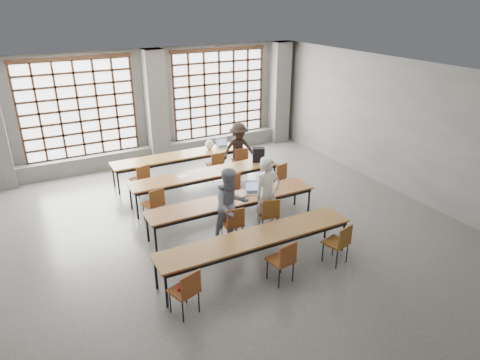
# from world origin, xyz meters

# --- Properties ---
(floor) EXTENTS (11.00, 11.00, 0.00)m
(floor) POSITION_xyz_m (0.00, 0.00, 0.00)
(floor) COLOR #4D4D4A
(floor) RESTS_ON ground
(ceiling) EXTENTS (11.00, 11.00, 0.00)m
(ceiling) POSITION_xyz_m (0.00, 0.00, 3.50)
(ceiling) COLOR silver
(ceiling) RESTS_ON floor
(wall_back) EXTENTS (10.00, 0.00, 10.00)m
(wall_back) POSITION_xyz_m (0.00, 5.50, 1.75)
(wall_back) COLOR #595957
(wall_back) RESTS_ON floor
(wall_front) EXTENTS (10.00, 0.00, 10.00)m
(wall_front) POSITION_xyz_m (0.00, -5.50, 1.75)
(wall_front) COLOR #595957
(wall_front) RESTS_ON floor
(wall_right) EXTENTS (0.00, 11.00, 11.00)m
(wall_right) POSITION_xyz_m (5.00, 0.00, 1.75)
(wall_right) COLOR #595957
(wall_right) RESTS_ON floor
(column_mid) EXTENTS (0.60, 0.55, 3.50)m
(column_mid) POSITION_xyz_m (0.00, 5.22, 1.75)
(column_mid) COLOR #575755
(column_mid) RESTS_ON floor
(column_right) EXTENTS (0.60, 0.55, 3.50)m
(column_right) POSITION_xyz_m (4.50, 5.22, 1.75)
(column_right) COLOR #575755
(column_right) RESTS_ON floor
(window_left) EXTENTS (3.32, 0.12, 3.00)m
(window_left) POSITION_xyz_m (-2.25, 5.42, 1.90)
(window_left) COLOR white
(window_left) RESTS_ON wall_back
(window_right) EXTENTS (3.32, 0.12, 3.00)m
(window_right) POSITION_xyz_m (2.25, 5.42, 1.90)
(window_right) COLOR white
(window_right) RESTS_ON wall_back
(sill_ledge) EXTENTS (9.80, 0.35, 0.50)m
(sill_ledge) POSITION_xyz_m (0.00, 5.30, 0.25)
(sill_ledge) COLOR #575755
(sill_ledge) RESTS_ON floor
(desk_row_a) EXTENTS (4.00, 0.70, 0.73)m
(desk_row_a) POSITION_xyz_m (0.12, 3.51, 0.66)
(desk_row_a) COLOR brown
(desk_row_a) RESTS_ON floor
(desk_row_b) EXTENTS (4.00, 0.70, 0.73)m
(desk_row_b) POSITION_xyz_m (0.19, 1.93, 0.66)
(desk_row_b) COLOR brown
(desk_row_b) RESTS_ON floor
(desk_row_c) EXTENTS (4.00, 0.70, 0.73)m
(desk_row_c) POSITION_xyz_m (0.11, 0.23, 0.66)
(desk_row_c) COLOR brown
(desk_row_c) RESTS_ON floor
(desk_row_d) EXTENTS (4.00, 0.70, 0.73)m
(desk_row_d) POSITION_xyz_m (-0.23, -1.43, 0.66)
(desk_row_d) COLOR brown
(desk_row_d) RESTS_ON floor
(chair_back_left) EXTENTS (0.52, 0.53, 0.88)m
(chair_back_left) POSITION_xyz_m (-1.26, 2.88, 0.54)
(chair_back_left) COLOR brown
(chair_back_left) RESTS_ON floor
(chair_back_mid) EXTENTS (0.42, 0.43, 0.88)m
(chair_back_mid) POSITION_xyz_m (0.92, 2.88, 0.54)
(chair_back_mid) COLOR brown
(chair_back_mid) RESTS_ON floor
(chair_back_right) EXTENTS (0.49, 0.49, 0.88)m
(chair_back_right) POSITION_xyz_m (1.71, 2.88, 0.54)
(chair_back_right) COLOR brown
(chair_back_right) RESTS_ON floor
(chair_mid_left) EXTENTS (0.52, 0.52, 0.88)m
(chair_mid_left) POSITION_xyz_m (-1.39, 1.30, 0.54)
(chair_mid_left) COLOR brown
(chair_mid_left) RESTS_ON floor
(chair_mid_centre) EXTENTS (0.48, 0.48, 0.88)m
(chair_mid_centre) POSITION_xyz_m (0.60, 1.30, 0.54)
(chair_mid_centre) COLOR maroon
(chair_mid_centre) RESTS_ON floor
(chair_mid_right) EXTENTS (0.52, 0.52, 0.88)m
(chair_mid_right) POSITION_xyz_m (2.01, 1.30, 0.54)
(chair_mid_right) COLOR brown
(chair_mid_right) RESTS_ON floor
(chair_front_left) EXTENTS (0.45, 0.45, 0.88)m
(chair_front_left) POSITION_xyz_m (-0.19, -0.40, 0.54)
(chair_front_left) COLOR brown
(chair_front_left) RESTS_ON floor
(chair_front_right) EXTENTS (0.51, 0.51, 0.88)m
(chair_front_right) POSITION_xyz_m (0.69, -0.39, 0.54)
(chair_front_right) COLOR brown
(chair_front_right) RESTS_ON floor
(chair_near_left) EXTENTS (0.53, 0.53, 0.88)m
(chair_near_left) POSITION_xyz_m (-1.90, -2.05, 0.54)
(chair_near_left) COLOR maroon
(chair_near_left) RESTS_ON floor
(chair_near_mid) EXTENTS (0.48, 0.48, 0.88)m
(chair_near_mid) POSITION_xyz_m (-0.01, -2.06, 0.54)
(chair_near_mid) COLOR brown
(chair_near_mid) RESTS_ON floor
(chair_near_right) EXTENTS (0.51, 0.51, 0.88)m
(chair_near_right) POSITION_xyz_m (1.29, -2.06, 0.54)
(chair_near_right) COLOR brown
(chair_near_right) RESTS_ON floor
(student_male) EXTENTS (0.67, 0.46, 1.77)m
(student_male) POSITION_xyz_m (0.71, -0.27, 0.88)
(student_male) COLOR silver
(student_male) RESTS_ON floor
(student_female) EXTENTS (0.83, 0.65, 1.69)m
(student_female) POSITION_xyz_m (-0.19, -0.27, 0.84)
(student_female) COLOR #19284D
(student_female) RESTS_ON floor
(student_back) EXTENTS (1.04, 0.62, 1.57)m
(student_back) POSITION_xyz_m (1.72, 3.01, 0.79)
(student_back) COLOR black
(student_back) RESTS_ON floor
(laptop_front) EXTENTS (0.45, 0.42, 0.26)m
(laptop_front) POSITION_xyz_m (0.69, 0.34, 0.79)
(laptop_front) COLOR #B3B3B8
(laptop_front) RESTS_ON desk_row_c
(laptop_back) EXTENTS (0.40, 0.35, 0.26)m
(laptop_back) POSITION_xyz_m (1.48, 3.62, 0.79)
(laptop_back) COLOR silver
(laptop_back) RESTS_ON desk_row_a
(mouse) EXTENTS (0.11, 0.09, 0.04)m
(mouse) POSITION_xyz_m (1.06, 0.21, 0.75)
(mouse) COLOR white
(mouse) RESTS_ON desk_row_c
(green_box) EXTENTS (0.26, 0.14, 0.09)m
(green_box) POSITION_xyz_m (0.06, 0.31, 0.78)
(green_box) COLOR green
(green_box) RESTS_ON desk_row_c
(phone) EXTENTS (0.13, 0.06, 0.01)m
(phone) POSITION_xyz_m (0.29, 0.13, 0.74)
(phone) COLOR black
(phone) RESTS_ON desk_row_c
(paper_sheet_a) EXTENTS (0.31, 0.24, 0.00)m
(paper_sheet_a) POSITION_xyz_m (-0.41, 1.98, 0.73)
(paper_sheet_a) COLOR white
(paper_sheet_a) RESTS_ON desk_row_b
(paper_sheet_b) EXTENTS (0.33, 0.27, 0.00)m
(paper_sheet_b) POSITION_xyz_m (-0.11, 1.88, 0.73)
(paper_sheet_b) COLOR white
(paper_sheet_b) RESTS_ON desk_row_b
(backpack) EXTENTS (0.37, 0.31, 0.40)m
(backpack) POSITION_xyz_m (1.79, 1.98, 0.93)
(backpack) COLOR black
(backpack) RESTS_ON desk_row_b
(plastic_bag) EXTENTS (0.27, 0.23, 0.29)m
(plastic_bag) POSITION_xyz_m (1.02, 3.56, 0.87)
(plastic_bag) COLOR white
(plastic_bag) RESTS_ON desk_row_a
(red_pouch) EXTENTS (0.21, 0.13, 0.06)m
(red_pouch) POSITION_xyz_m (-1.93, -1.98, 0.50)
(red_pouch) COLOR maroon
(red_pouch) RESTS_ON chair_near_left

